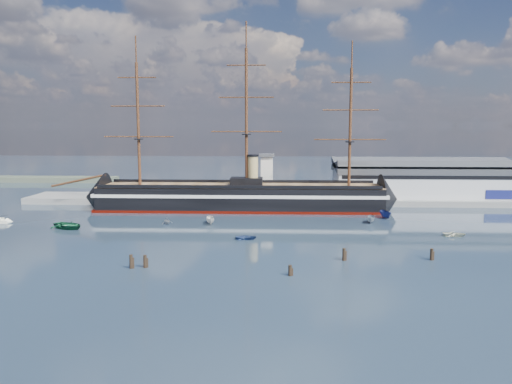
{
  "coord_description": "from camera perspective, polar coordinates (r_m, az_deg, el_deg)",
  "views": [
    {
      "loc": [
        7.31,
        -95.62,
        26.36
      ],
      "look_at": [
        1.11,
        35.0,
        9.0
      ],
      "focal_mm": 35.0,
      "sensor_mm": 36.0,
      "label": 1
    }
  ],
  "objects": [
    {
      "name": "ground",
      "position": [
        138.35,
        -0.36,
        -3.42
      ],
      "size": [
        600.0,
        600.0,
        0.0
      ],
      "primitive_type": "plane",
      "color": "#1D2738",
      "rests_on": "ground"
    },
    {
      "name": "motorboat_g",
      "position": [
        137.96,
        -20.62,
        -3.94
      ],
      "size": [
        4.56,
        6.02,
        2.62
      ],
      "primitive_type": "imported",
      "rotation": [
        0.0,
        0.0,
        1.1
      ],
      "color": "#144F31",
      "rests_on": "ground"
    },
    {
      "name": "motorboat_f",
      "position": [
        148.17,
        14.59,
        -2.93
      ],
      "size": [
        7.32,
        3.86,
        2.78
      ],
      "primitive_type": "imported",
      "rotation": [
        0.0,
        0.0,
        0.2
      ],
      "color": "navy",
      "rests_on": "ground"
    },
    {
      "name": "motorboat_b",
      "position": [
        117.15,
        -1.16,
        -5.44
      ],
      "size": [
        1.41,
        3.15,
        1.44
      ],
      "primitive_type": "imported",
      "rotation": [
        0.0,
        0.0,
        1.63
      ],
      "color": "navy",
      "rests_on": "ground"
    },
    {
      "name": "quay_tower",
      "position": [
        169.49,
        1.25,
        1.94
      ],
      "size": [
        5.0,
        5.0,
        15.0
      ],
      "color": "silver",
      "rests_on": "ground"
    },
    {
      "name": "quay",
      "position": [
        173.65,
        3.57,
        -1.18
      ],
      "size": [
        180.0,
        18.0,
        2.0
      ],
      "primitive_type": "cube",
      "color": "slate",
      "rests_on": "ground"
    },
    {
      "name": "piling_extra",
      "position": [
        96.77,
        -12.54,
        -8.43
      ],
      "size": [
        0.64,
        0.64,
        3.12
      ],
      "primitive_type": "cylinder",
      "color": "black",
      "rests_on": "ground"
    },
    {
      "name": "piling_near_left",
      "position": [
        96.83,
        -14.06,
        -8.47
      ],
      "size": [
        0.64,
        0.64,
        3.34
      ],
      "primitive_type": "cylinder",
      "color": "black",
      "rests_on": "ground"
    },
    {
      "name": "piling_far_right",
      "position": [
        105.34,
        19.41,
        -7.37
      ],
      "size": [
        0.64,
        0.64,
        3.07
      ],
      "primitive_type": "cylinder",
      "color": "black",
      "rests_on": "ground"
    },
    {
      "name": "motorboat_a",
      "position": [
        135.61,
        -5.21,
        -3.68
      ],
      "size": [
        6.69,
        3.57,
        2.54
      ],
      "primitive_type": "imported",
      "rotation": [
        0.0,
        0.0,
        0.2
      ],
      "color": "silver",
      "rests_on": "ground"
    },
    {
      "name": "warehouse",
      "position": [
        183.71,
        18.72,
        1.42
      ],
      "size": [
        63.0,
        21.0,
        11.6
      ],
      "color": "#B7BABC",
      "rests_on": "ground"
    },
    {
      "name": "warship",
      "position": [
        157.84,
        -2.43,
        -0.57
      ],
      "size": [
        112.92,
        16.71,
        53.94
      ],
      "rotation": [
        0.0,
        0.0,
        0.01
      ],
      "color": "black",
      "rests_on": "ground"
    },
    {
      "name": "motorboat_e",
      "position": [
        129.51,
        21.74,
        -4.73
      ],
      "size": [
        1.74,
        3.42,
        1.53
      ],
      "primitive_type": "imported",
      "rotation": [
        0.0,
        0.0,
        1.44
      ],
      "color": "beige",
      "rests_on": "ground"
    },
    {
      "name": "motorboat_c",
      "position": [
        140.2,
        12.99,
        -3.47
      ],
      "size": [
        6.39,
        3.43,
        2.42
      ],
      "primitive_type": "imported",
      "rotation": [
        0.0,
        0.0,
        -0.21
      ],
      "color": "gray",
      "rests_on": "ground"
    },
    {
      "name": "motorboat_d",
      "position": [
        137.6,
        -10.12,
        -3.6
      ],
      "size": [
        5.85,
        4.81,
        1.99
      ],
      "primitive_type": "imported",
      "rotation": [
        0.0,
        0.0,
        0.54
      ],
      "color": "gray",
      "rests_on": "ground"
    },
    {
      "name": "piling_near_mid",
      "position": [
        89.83,
        3.91,
        -9.52
      ],
      "size": [
        0.64,
        0.64,
        2.64
      ],
      "primitive_type": "cylinder",
      "color": "black",
      "rests_on": "ground"
    },
    {
      "name": "piling_near_right",
      "position": [
        100.7,
        10.0,
        -7.73
      ],
      "size": [
        0.64,
        0.64,
        3.2
      ],
      "primitive_type": "cylinder",
      "color": "black",
      "rests_on": "ground"
    }
  ]
}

